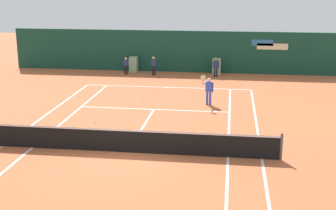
# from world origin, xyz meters

# --- Properties ---
(ground_plane) EXTENTS (80.00, 80.00, 0.01)m
(ground_plane) POSITION_xyz_m (-0.00, 0.58, 0.00)
(ground_plane) COLOR #BC6038
(tennis_net) EXTENTS (12.10, 0.10, 1.07)m
(tennis_net) POSITION_xyz_m (0.00, 0.00, 0.51)
(tennis_net) COLOR #4C4C51
(tennis_net) RESTS_ON ground_plane
(sponsor_back_wall) EXTENTS (25.00, 1.02, 3.06)m
(sponsor_back_wall) POSITION_xyz_m (0.01, 16.97, 1.48)
(sponsor_back_wall) COLOR #144233
(sponsor_back_wall) RESTS_ON ground_plane
(player_on_baseline) EXTENTS (0.70, 0.63, 1.76)m
(player_on_baseline) POSITION_xyz_m (2.82, 7.73, 0.90)
(player_on_baseline) COLOR blue
(player_on_baseline) RESTS_ON ground_plane
(ball_kid_left_post) EXTENTS (0.45, 0.21, 1.37)m
(ball_kid_left_post) POSITION_xyz_m (2.94, 15.40, 0.79)
(ball_kid_left_post) COLOR black
(ball_kid_left_post) RESTS_ON ground_plane
(ball_kid_right_post) EXTENTS (0.45, 0.21, 1.35)m
(ball_kid_right_post) POSITION_xyz_m (-1.52, 15.40, 0.78)
(ball_kid_right_post) COLOR black
(ball_kid_right_post) RESTS_ON ground_plane
(ball_kid_centre_post) EXTENTS (0.42, 0.17, 1.25)m
(ball_kid_centre_post) POSITION_xyz_m (-3.55, 15.40, 0.72)
(ball_kid_centre_post) COLOR black
(ball_kid_centre_post) RESTS_ON ground_plane
(tennis_ball_mid_court) EXTENTS (0.07, 0.07, 0.07)m
(tennis_ball_mid_court) POSITION_xyz_m (-2.43, 3.65, 0.03)
(tennis_ball_mid_court) COLOR #CCE033
(tennis_ball_mid_court) RESTS_ON ground_plane
(tennis_ball_by_sideline) EXTENTS (0.07, 0.07, 0.07)m
(tennis_ball_by_sideline) POSITION_xyz_m (-1.09, 8.72, 0.03)
(tennis_ball_by_sideline) COLOR #CCE033
(tennis_ball_by_sideline) RESTS_ON ground_plane
(tennis_ball_near_service_line) EXTENTS (0.07, 0.07, 0.07)m
(tennis_ball_near_service_line) POSITION_xyz_m (-0.52, 9.81, 0.03)
(tennis_ball_near_service_line) COLOR #CCE033
(tennis_ball_near_service_line) RESTS_ON ground_plane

